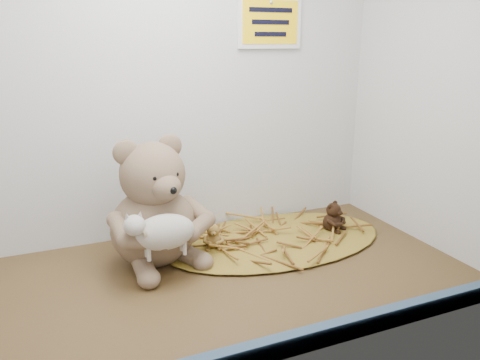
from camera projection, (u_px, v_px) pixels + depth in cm
name	position (u px, v px, depth cm)	size (l,w,h in cm)	color
alcove_shell	(183.00, 67.00, 96.81)	(120.40, 60.20, 90.40)	#422D17
front_rail	(257.00, 352.00, 75.77)	(119.28, 2.20, 3.60)	#39516D
straw_bed	(275.00, 239.00, 122.06)	(59.51, 34.56, 1.15)	brown
main_teddy	(153.00, 201.00, 107.09)	(24.15, 25.50, 29.95)	#866852
toy_lamb	(165.00, 232.00, 98.58)	(16.71, 10.20, 10.80)	beige
mini_teddy_tan	(213.00, 234.00, 115.60)	(5.22, 5.51, 6.47)	olive
mini_teddy_brown	(333.00, 215.00, 126.12)	(6.46, 6.82, 8.01)	black
wall_sign	(270.00, 22.00, 123.13)	(16.00, 1.20, 11.00)	yellow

